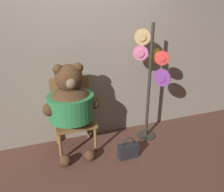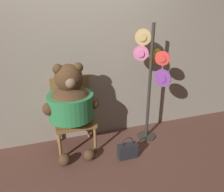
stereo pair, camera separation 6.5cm
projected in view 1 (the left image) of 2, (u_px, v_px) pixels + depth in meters
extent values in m
plane|color=brown|center=(92.00, 158.00, 2.88)|extent=(14.00, 14.00, 0.00)
cube|color=gray|center=(77.00, 60.00, 2.98)|extent=(8.00, 0.10, 2.35)
cylinder|color=olive|center=(61.00, 147.00, 2.78)|extent=(0.04, 0.04, 0.39)
cylinder|color=olive|center=(96.00, 140.00, 2.92)|extent=(0.04, 0.04, 0.39)
cylinder|color=olive|center=(57.00, 131.00, 3.13)|extent=(0.04, 0.04, 0.39)
cylinder|color=olive|center=(88.00, 126.00, 3.28)|extent=(0.04, 0.04, 0.39)
cube|color=olive|center=(75.00, 122.00, 2.94)|extent=(0.52, 0.47, 0.05)
cube|color=olive|center=(70.00, 96.00, 3.02)|extent=(0.52, 0.04, 0.55)
sphere|color=#4C331E|center=(71.00, 106.00, 2.77)|extent=(0.57, 0.57, 0.57)
cylinder|color=#2D7F47|center=(71.00, 106.00, 2.77)|extent=(0.58, 0.58, 0.31)
sphere|color=#4C331E|center=(69.00, 78.00, 2.63)|extent=(0.34, 0.34, 0.34)
sphere|color=#4C331E|center=(58.00, 69.00, 2.55)|extent=(0.13, 0.13, 0.13)
sphere|color=#4C331E|center=(78.00, 68.00, 2.62)|extent=(0.13, 0.13, 0.13)
sphere|color=#7A604C|center=(71.00, 83.00, 2.51)|extent=(0.13, 0.13, 0.13)
sphere|color=#4C331E|center=(49.00, 110.00, 2.61)|extent=(0.16, 0.16, 0.16)
sphere|color=#4C331E|center=(93.00, 103.00, 2.78)|extent=(0.16, 0.16, 0.16)
sphere|color=#4C331E|center=(65.00, 160.00, 2.73)|extent=(0.15, 0.15, 0.15)
sphere|color=#4C331E|center=(90.00, 155.00, 2.82)|extent=(0.15, 0.15, 0.15)
cylinder|color=#332D28|center=(146.00, 135.00, 3.37)|extent=(0.28, 0.28, 0.02)
cylinder|color=#332D28|center=(149.00, 85.00, 3.06)|extent=(0.04, 0.04, 1.67)
cylinder|color=tan|center=(142.00, 37.00, 2.85)|extent=(0.18, 0.15, 0.22)
cylinder|color=tan|center=(142.00, 37.00, 2.85)|extent=(0.12, 0.11, 0.10)
cylinder|color=#7A388E|center=(162.00, 78.00, 2.89)|extent=(0.14, 0.21, 0.24)
cylinder|color=#7A388E|center=(162.00, 78.00, 2.89)|extent=(0.10, 0.12, 0.12)
cylinder|color=yellow|center=(156.00, 56.00, 3.00)|extent=(0.18, 0.11, 0.20)
cylinder|color=yellow|center=(156.00, 56.00, 3.00)|extent=(0.11, 0.09, 0.10)
cylinder|color=#D16693|center=(140.00, 53.00, 2.92)|extent=(0.18, 0.12, 0.20)
cylinder|color=#D16693|center=(140.00, 53.00, 2.92)|extent=(0.11, 0.10, 0.10)
cylinder|color=red|center=(162.00, 58.00, 2.86)|extent=(0.15, 0.13, 0.19)
cylinder|color=red|center=(162.00, 58.00, 2.86)|extent=(0.10, 0.10, 0.09)
cube|color=#232328|center=(128.00, 151.00, 2.87)|extent=(0.26, 0.11, 0.19)
torus|color=#232328|center=(128.00, 142.00, 2.82)|extent=(0.16, 0.02, 0.16)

